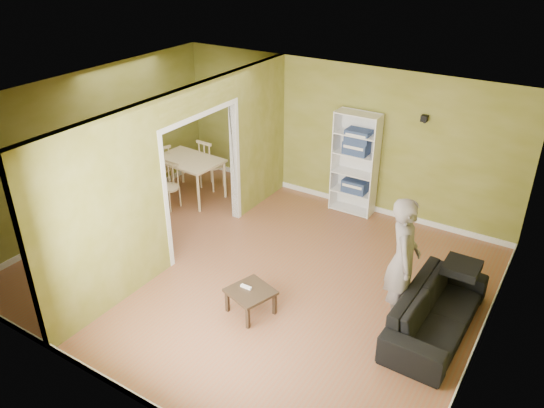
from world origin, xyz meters
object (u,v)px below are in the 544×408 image
Objects in this scene: chair_near at (168,186)px; bookshelf at (356,163)px; sofa at (438,305)px; dining_table at (189,163)px; chair_far at (211,163)px; person at (404,250)px; chair_left at (160,167)px; coffee_table at (251,294)px.

bookshelf is at bearing 31.20° from chair_near.
bookshelf is (-2.26, 2.45, 0.54)m from sofa.
dining_table is 1.21× the size of chair_far.
person reaches higher than chair_far.
chair_near is 0.85× the size of chair_far.
person reaches higher than chair_left.
bookshelf is at bearing -164.62° from chair_far.
person reaches higher than sofa.
person is at bearing 31.03° from coffee_table.
sofa is at bearing 162.56° from chair_far.
person reaches higher than bookshelf.
bookshelf is 2.13× the size of chair_near.
chair_left is (-5.28, 1.21, -0.54)m from person.
coffee_table is 0.62× the size of chair_near.
chair_left is at bearing 56.74° from person.
chair_near is at bearing 150.17° from coffee_table.
chair_left is (-3.62, 2.21, 0.16)m from coffee_table.
chair_far is (-5.02, 1.83, 0.13)m from sofa.
dining_table is (-4.60, 1.27, -0.32)m from person.
chair_far is (-4.50, 1.81, -0.50)m from person.
person is at bearing -54.41° from bookshelf.
sofa is at bearing -47.32° from bookshelf.
chair_near is at bearing 83.47° from sofa.
chair_far is (0.10, 0.54, -0.18)m from dining_table.
person is 2.06m from coffee_table.
coffee_table is 0.53× the size of chair_far.
chair_far reaches higher than sofa.
sofa is 1.97× the size of chair_far.
chair_far is at bearing 47.75° from person.
bookshelf reaches higher than sofa.
chair_left is at bearing -160.93° from bookshelf.
bookshelf is 3.44× the size of coffee_table.
sofa is 5.20m from chair_near.
chair_near reaches higher than dining_table.
chair_left reaches higher than sofa.
bookshelf reaches higher than coffee_table.
chair_left is at bearing -175.32° from dining_table.
chair_left is at bearing 148.60° from coffee_table.
coffee_table is (-1.66, -1.00, -0.71)m from person.
bookshelf reaches higher than chair_far.
bookshelf is at bearing 44.12° from sofa.
sofa is 0.82m from person.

